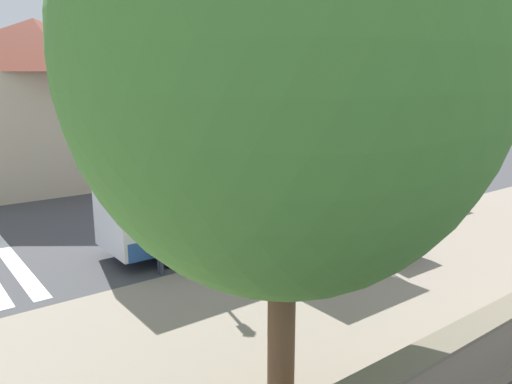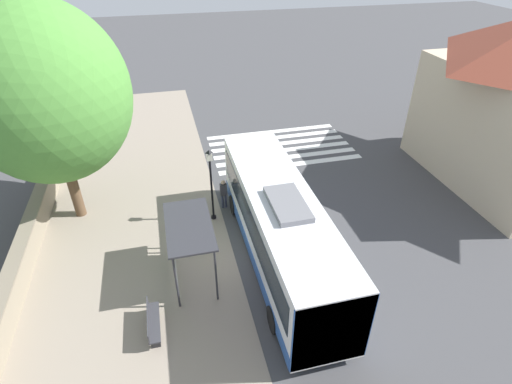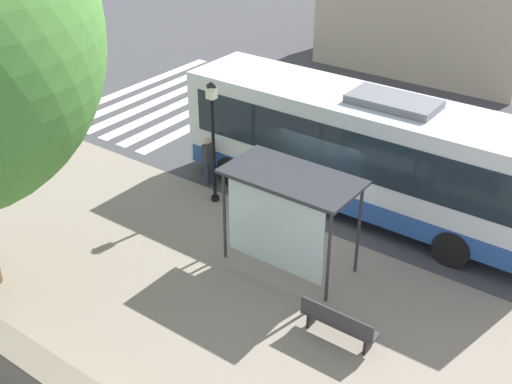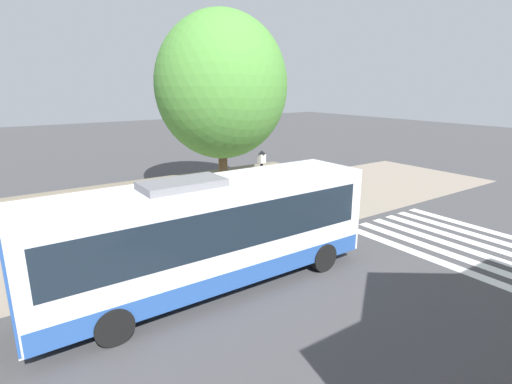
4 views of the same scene
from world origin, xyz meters
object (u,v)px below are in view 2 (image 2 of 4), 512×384
at_px(bench, 152,322).
at_px(street_lamp_near, 211,179).
at_px(bus, 280,226).
at_px(shade_tree, 46,95).
at_px(pedestrian, 224,192).
at_px(bus_shelter, 185,235).

relative_size(bench, street_lamp_near, 0.47).
bearing_deg(bus, shade_tree, 147.18).
bearing_deg(pedestrian, street_lamp_near, -129.60).
height_order(bench, shade_tree, shade_tree).
bearing_deg(bench, pedestrian, 61.12).
xyz_separation_m(bus, shade_tree, (-8.60, 5.55, 4.31)).
relative_size(pedestrian, street_lamp_near, 0.42).
distance_m(bus, pedestrian, 4.79).
relative_size(bus, street_lamp_near, 2.86).
relative_size(bus_shelter, street_lamp_near, 0.89).
bearing_deg(street_lamp_near, pedestrian, 50.40).
relative_size(pedestrian, shade_tree, 0.16).
bearing_deg(bus_shelter, shade_tree, 131.09).
bearing_deg(bus_shelter, street_lamp_near, 66.81).
relative_size(bus_shelter, pedestrian, 2.09).
bearing_deg(pedestrian, bench, -118.88).
distance_m(pedestrian, street_lamp_near, 1.70).
height_order(bus, pedestrian, bus).
xyz_separation_m(bus_shelter, pedestrian, (2.22, 4.41, -1.23)).
xyz_separation_m(pedestrian, shade_tree, (-7.04, 1.12, 5.25)).
bearing_deg(bus, bench, -155.82).
bearing_deg(bench, shade_tree, 112.42).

